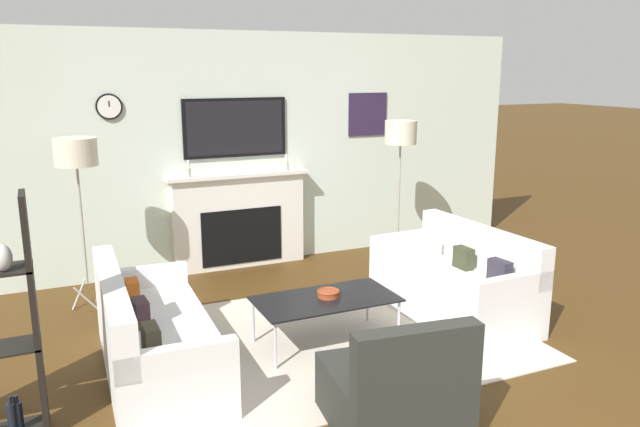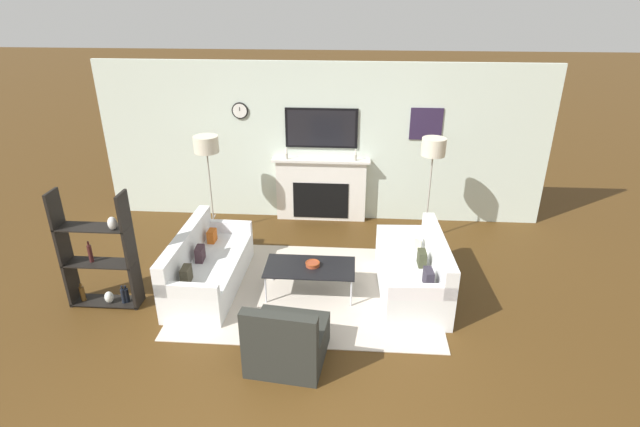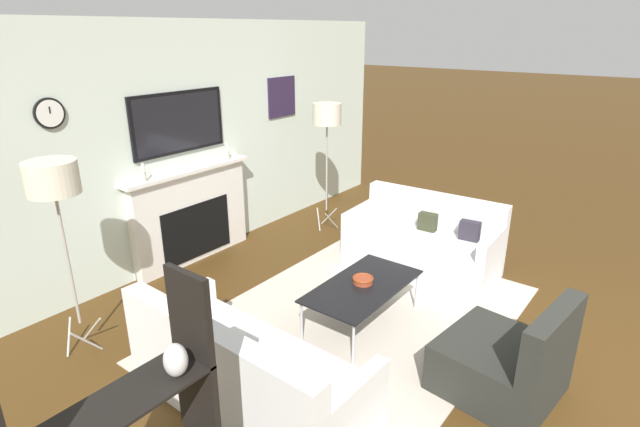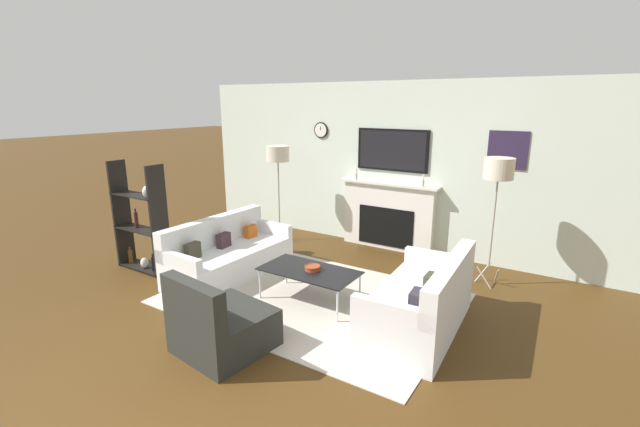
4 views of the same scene
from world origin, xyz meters
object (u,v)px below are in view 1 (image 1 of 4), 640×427
object	(u,v)px
couch_right	(456,285)
decorative_bowl	(328,293)
floor_lamp_left	(76,155)
floor_lamp_right	(401,135)
armchair	(395,392)
coffee_table	(326,301)
couch_left	(152,339)

from	to	relation	value
couch_right	decorative_bowl	distance (m)	1.36
decorative_bowl	floor_lamp_left	bearing A→B (deg)	137.05
couch_right	floor_lamp_right	size ratio (longest dim) A/B	0.98
decorative_bowl	floor_lamp_left	distance (m)	2.68
armchair	decorative_bowl	xyz separation A→B (m)	(0.17, 1.38, 0.18)
couch_right	coffee_table	size ratio (longest dim) A/B	1.42
floor_lamp_left	couch_right	bearing A→B (deg)	-27.27
decorative_bowl	couch_left	bearing A→B (deg)	177.94
couch_left	decorative_bowl	size ratio (longest dim) A/B	9.52
armchair	floor_lamp_right	world-z (taller)	floor_lamp_right
couch_right	decorative_bowl	world-z (taller)	couch_right
couch_left	floor_lamp_left	distance (m)	2.07
decorative_bowl	floor_lamp_left	world-z (taller)	floor_lamp_left
floor_lamp_left	floor_lamp_right	world-z (taller)	floor_lamp_right
armchair	couch_right	bearing A→B (deg)	43.32
couch_right	armchair	bearing A→B (deg)	-136.68
couch_right	coffee_table	bearing A→B (deg)	-176.87
couch_right	coffee_table	xyz separation A→B (m)	(-1.38, -0.08, 0.09)
armchair	coffee_table	bearing A→B (deg)	84.43
couch_left	couch_right	size ratio (longest dim) A/B	1.10
couch_right	armchair	distance (m)	2.09
couch_right	decorative_bowl	bearing A→B (deg)	-177.75
couch_right	floor_lamp_right	world-z (taller)	floor_lamp_right
couch_left	couch_right	distance (m)	2.81
armchair	coffee_table	world-z (taller)	armchair
couch_left	couch_right	xyz separation A→B (m)	(2.81, 0.00, 0.02)
floor_lamp_right	couch_right	bearing A→B (deg)	-102.09
decorative_bowl	couch_right	bearing A→B (deg)	2.25
couch_left	floor_lamp_left	xyz separation A→B (m)	(-0.34, 1.63, 1.23)
decorative_bowl	armchair	bearing A→B (deg)	-96.90
couch_left	coffee_table	distance (m)	1.43
floor_lamp_left	coffee_table	bearing A→B (deg)	-43.88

